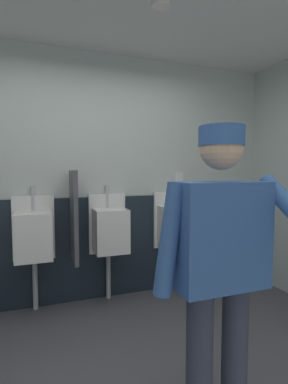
% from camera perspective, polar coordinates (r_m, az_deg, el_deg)
% --- Properties ---
extents(wall_back, '(4.95, 0.12, 2.65)m').
position_cam_1_polar(wall_back, '(3.22, -11.44, 2.81)').
color(wall_back, silver).
rests_on(wall_back, ground_plane).
extents(wainscot_band_back, '(4.35, 0.03, 1.11)m').
position_cam_1_polar(wainscot_band_back, '(3.25, -11.04, -10.85)').
color(wainscot_band_back, '#19232D').
rests_on(wainscot_band_back, ground_plane).
extents(downlight_far, '(0.14, 0.14, 0.03)m').
position_cam_1_polar(downlight_far, '(2.58, 3.37, 32.89)').
color(downlight_far, white).
extents(urinal_left, '(0.40, 0.34, 1.24)m').
position_cam_1_polar(urinal_left, '(3.03, -20.83, -7.89)').
color(urinal_left, white).
rests_on(urinal_left, ground_plane).
extents(urinal_middle, '(0.40, 0.34, 1.24)m').
position_cam_1_polar(urinal_middle, '(3.10, -6.73, -7.35)').
color(urinal_middle, white).
rests_on(urinal_middle, ground_plane).
extents(urinal_right, '(0.40, 0.34, 1.24)m').
position_cam_1_polar(urinal_right, '(3.35, 5.93, -6.49)').
color(urinal_right, white).
rests_on(urinal_right, ground_plane).
extents(privacy_divider_panel, '(0.04, 0.40, 0.90)m').
position_cam_1_polar(privacy_divider_panel, '(2.94, -13.60, -4.65)').
color(privacy_divider_panel, '#4C4C51').
extents(person, '(0.70, 0.60, 1.62)m').
position_cam_1_polar(person, '(1.59, 14.71, -11.96)').
color(person, '#2D3342').
rests_on(person, ground_plane).
extents(soap_dispenser, '(0.10, 0.07, 0.18)m').
position_cam_1_polar(soap_dispenser, '(3.45, 6.67, 2.44)').
color(soap_dispenser, silver).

